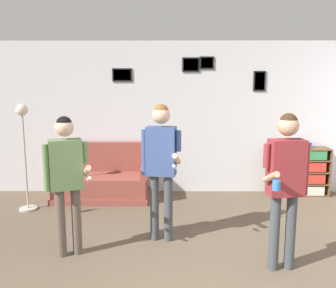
{
  "coord_description": "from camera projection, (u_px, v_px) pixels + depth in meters",
  "views": [
    {
      "loc": [
        -0.27,
        -2.75,
        2.04
      ],
      "look_at": [
        -0.29,
        1.95,
        1.22
      ],
      "focal_mm": 40.0,
      "sensor_mm": 36.0,
      "label": 1
    }
  ],
  "objects": [
    {
      "name": "bookshelf",
      "position": [
        299.0,
        172.0,
        6.63
      ],
      "size": [
        1.04,
        0.3,
        0.85
      ],
      "color": "brown",
      "rests_on": "ground_plane"
    },
    {
      "name": "drinking_cup",
      "position": [
        310.0,
        145.0,
        6.55
      ],
      "size": [
        0.08,
        0.08,
        0.1
      ],
      "color": "blue",
      "rests_on": "bookshelf"
    },
    {
      "name": "bottle_on_floor",
      "position": [
        77.0,
        206.0,
        5.79
      ],
      "size": [
        0.07,
        0.07,
        0.25
      ],
      "color": "black",
      "rests_on": "ground_plane"
    },
    {
      "name": "person_watcher_holding_cup",
      "position": [
        286.0,
        175.0,
        3.9
      ],
      "size": [
        0.5,
        0.46,
        1.7
      ],
      "color": "#3D4247",
      "rests_on": "ground_plane"
    },
    {
      "name": "person_player_foreground_left",
      "position": [
        66.0,
        172.0,
        4.24
      ],
      "size": [
        0.57,
        0.41,
        1.64
      ],
      "color": "brown",
      "rests_on": "ground_plane"
    },
    {
      "name": "person_player_foreground_center",
      "position": [
        161.0,
        158.0,
        4.64
      ],
      "size": [
        0.49,
        0.52,
        1.75
      ],
      "color": "#3D4247",
      "rests_on": "ground_plane"
    },
    {
      "name": "floor_lamp",
      "position": [
        24.0,
        142.0,
        5.76
      ],
      "size": [
        0.28,
        0.28,
        1.67
      ],
      "color": "#ADA89E",
      "rests_on": "ground_plane"
    },
    {
      "name": "couch",
      "position": [
        102.0,
        181.0,
        6.48
      ],
      "size": [
        1.62,
        0.8,
        0.94
      ],
      "color": "brown",
      "rests_on": "ground_plane"
    },
    {
      "name": "wall_back",
      "position": [
        185.0,
        118.0,
        6.7
      ],
      "size": [
        8.42,
        0.08,
        2.7
      ],
      "color": "silver",
      "rests_on": "ground_plane"
    }
  ]
}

